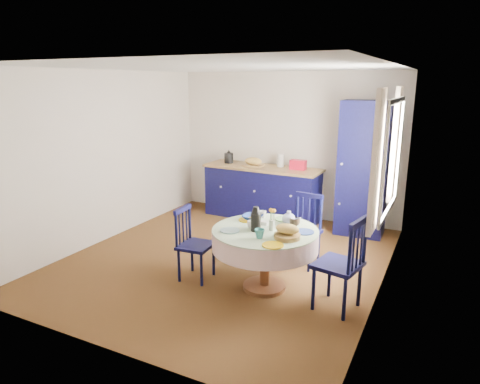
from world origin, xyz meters
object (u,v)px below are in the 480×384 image
Objects in this scene: mug_d at (263,214)px; cobalt_bowl at (253,217)px; pantry_cabinet at (363,169)px; chair_left at (193,243)px; mug_c at (295,222)px; chair_far at (304,230)px; mug_a at (252,225)px; chair_right at (342,263)px; kitchen_counter at (262,192)px; dining_table at (266,239)px; mug_b at (260,234)px.

mug_d is 0.15m from cobalt_bowl.
pantry_cabinet is at bearing 68.34° from mug_d.
mug_d is (0.68, 0.51, 0.32)m from chair_left.
chair_left is 1.24m from mug_c.
chair_far is 8.31× the size of mug_a.
chair_right is 8.31× the size of mug_c.
cobalt_bowl is at bearing -118.54° from mug_d.
kitchen_counter is 1.72× the size of dining_table.
chair_far is 0.68m from mug_d.
chair_left reaches higher than mug_d.
mug_c reaches higher than mug_a.
mug_b is (-0.12, -1.16, 0.30)m from chair_far.
mug_c is (-0.35, -2.14, -0.26)m from pantry_cabinet.
mug_b is at bearing -50.86° from mug_a.
dining_table is at bearing 11.02° from mug_a.
chair_right is at bearing -22.75° from mug_d.
kitchen_counter is 2.37m from cobalt_bowl.
kitchen_counter reaches higher than cobalt_bowl.
chair_right reaches higher than mug_a.
kitchen_counter is 3.22m from chair_right.
chair_right reaches higher than cobalt_bowl.
mug_d is 0.37× the size of cobalt_bowl.
chair_right is at bearing 13.98° from mug_b.
chair_far is 0.91× the size of chair_right.
chair_far is at bearing 97.50° from mug_c.
chair_far is 1.19m from chair_right.
chair_left is 9.87× the size of mug_d.
mug_a is 0.31m from cobalt_bowl.
mug_b reaches higher than mug_c.
mug_a is (-1.04, 0.04, 0.25)m from chair_right.
mug_d is (0.91, -2.06, 0.29)m from kitchen_counter.
mug_b is at bearing -90.08° from chair_far.
cobalt_bowl is (-0.87, -2.15, -0.28)m from pantry_cabinet.
kitchen_counter is at bearing 111.07° from mug_a.
kitchen_counter is 23.02× the size of mug_d.
pantry_cabinet is 2.56m from mug_a.
mug_b is at bearing -69.09° from mug_d.
cobalt_bowl is (-0.28, 0.25, 0.15)m from dining_table.
chair_far is (0.17, 0.88, -0.13)m from dining_table.
dining_table is at bearing -42.15° from cobalt_bowl.
chair_left is at bearing -83.10° from kitchen_counter.
chair_right reaches higher than mug_d.
mug_c is at bearing -76.74° from chair_far.
mug_a is 0.32m from mug_b.
chair_left reaches higher than cobalt_bowl.
chair_right is (0.89, -0.07, -0.09)m from dining_table.
chair_left is 3.67× the size of cobalt_bowl.
dining_table is 0.23m from mug_a.
chair_right is 9.16× the size of mug_a.
cobalt_bowl is at bearing 137.85° from dining_table.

